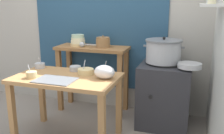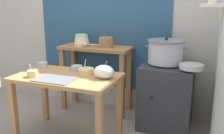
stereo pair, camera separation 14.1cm
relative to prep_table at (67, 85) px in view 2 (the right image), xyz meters
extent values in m
cube|color=#B2ADA3|center=(0.23, 1.08, 0.69)|extent=(4.40, 0.10, 2.60)
cube|color=navy|center=(-0.02, 1.02, 0.74)|extent=(1.90, 0.02, 2.10)
cube|color=silver|center=(1.38, 0.38, 0.84)|extent=(0.20, 0.56, 0.02)
cube|color=#B27F4C|center=(0.00, 0.00, 0.09)|extent=(1.10, 0.66, 0.04)
cube|color=#B27F4C|center=(-0.50, -0.28, -0.27)|extent=(0.06, 0.06, 0.68)
cube|color=#B27F4C|center=(0.50, -0.28, -0.27)|extent=(0.06, 0.06, 0.68)
cube|color=#B27F4C|center=(-0.50, 0.28, -0.27)|extent=(0.06, 0.06, 0.68)
cube|color=#B27F4C|center=(0.50, 0.28, -0.27)|extent=(0.06, 0.06, 0.68)
cube|color=#9E6B3D|center=(-0.03, 0.81, 0.27)|extent=(0.96, 0.40, 0.04)
cube|color=#9E6B3D|center=(-0.46, 0.66, -0.18)|extent=(0.06, 0.06, 0.86)
cube|color=#9E6B3D|center=(0.40, 0.66, -0.18)|extent=(0.06, 0.06, 0.86)
cube|color=#9E6B3D|center=(-0.46, 0.96, -0.18)|extent=(0.06, 0.06, 0.86)
cube|color=#9E6B3D|center=(0.40, 0.96, -0.18)|extent=(0.06, 0.06, 0.86)
cube|color=#2D2D33|center=(0.96, 0.68, -0.23)|extent=(0.60, 0.60, 0.76)
cylinder|color=black|center=(0.96, 0.68, 0.16)|extent=(0.36, 0.36, 0.02)
cylinder|color=black|center=(0.84, 0.38, -0.16)|extent=(0.04, 0.02, 0.04)
cylinder|color=#B7BABF|center=(0.92, 0.70, 0.30)|extent=(0.40, 0.40, 0.25)
cylinder|color=slate|center=(0.92, 0.70, 0.43)|extent=(0.43, 0.43, 0.02)
sphere|color=black|center=(0.92, 0.70, 0.46)|extent=(0.04, 0.04, 0.04)
cube|color=slate|center=(0.70, 0.70, 0.36)|extent=(0.04, 0.02, 0.02)
cube|color=slate|center=(1.14, 0.70, 0.36)|extent=(0.04, 0.02, 0.02)
cylinder|color=olive|center=(0.12, 0.81, 0.35)|extent=(0.18, 0.18, 0.11)
cylinder|color=olive|center=(0.12, 0.81, 0.41)|extent=(0.17, 0.17, 0.02)
sphere|color=olive|center=(0.12, 0.81, 0.43)|extent=(0.02, 0.02, 0.02)
cylinder|color=#E5C684|center=(-0.24, 0.82, 0.31)|extent=(0.20, 0.20, 0.04)
cylinder|color=beige|center=(-0.24, 0.82, 0.35)|extent=(0.19, 0.19, 0.04)
cylinder|color=beige|center=(-0.24, 0.82, 0.38)|extent=(0.18, 0.18, 0.03)
cylinder|color=#B7D1AD|center=(-0.24, 0.82, 0.42)|extent=(0.17, 0.17, 0.04)
sphere|color=#B7BABF|center=(-0.14, 0.73, 0.33)|extent=(0.07, 0.07, 0.07)
cylinder|color=#B7BABF|center=(-0.02, 0.74, 0.33)|extent=(0.18, 0.03, 0.01)
cube|color=slate|center=(-0.03, -0.17, 0.12)|extent=(0.40, 0.28, 0.01)
ellipsoid|color=white|center=(0.41, 0.05, 0.18)|extent=(0.21, 0.16, 0.14)
cylinder|color=#B7BABF|center=(1.23, 0.52, 0.20)|extent=(0.26, 0.26, 0.05)
cylinder|color=#B7BABF|center=(0.00, 0.23, 0.14)|extent=(0.13, 0.13, 0.06)
cylinder|color=brown|center=(0.00, 0.23, 0.16)|extent=(0.11, 0.11, 0.01)
cylinder|color=#B7BABF|center=(-0.45, 0.21, 0.14)|extent=(0.12, 0.12, 0.06)
cylinder|color=#BFB28C|center=(-0.45, 0.21, 0.16)|extent=(0.10, 0.10, 0.01)
cylinder|color=#B7BABF|center=(-0.44, 0.21, 0.18)|extent=(0.01, 0.09, 0.14)
cylinder|color=#E5C684|center=(0.17, 0.13, 0.14)|extent=(0.17, 0.17, 0.06)
cylinder|color=maroon|center=(0.17, 0.13, 0.17)|extent=(0.15, 0.15, 0.01)
cylinder|color=#B7BABF|center=(0.15, 0.13, 0.19)|extent=(0.01, 0.08, 0.15)
cylinder|color=#E5C684|center=(-0.31, -0.16, 0.14)|extent=(0.11, 0.11, 0.07)
cylinder|color=maroon|center=(-0.31, -0.16, 0.17)|extent=(0.09, 0.09, 0.01)
cylinder|color=#B7BABF|center=(-0.31, -0.18, 0.18)|extent=(0.07, 0.03, 0.14)
cylinder|color=#B7BABF|center=(0.34, 0.21, 0.14)|extent=(0.10, 0.10, 0.06)
cylinder|color=#BFB28C|center=(0.34, 0.21, 0.16)|extent=(0.09, 0.09, 0.01)
cylinder|color=#B7BABF|center=(0.35, 0.22, 0.18)|extent=(0.06, 0.05, 0.14)
camera|label=1|loc=(1.26, -2.32, 0.88)|focal=41.20mm
camera|label=2|loc=(1.39, -2.27, 0.88)|focal=41.20mm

